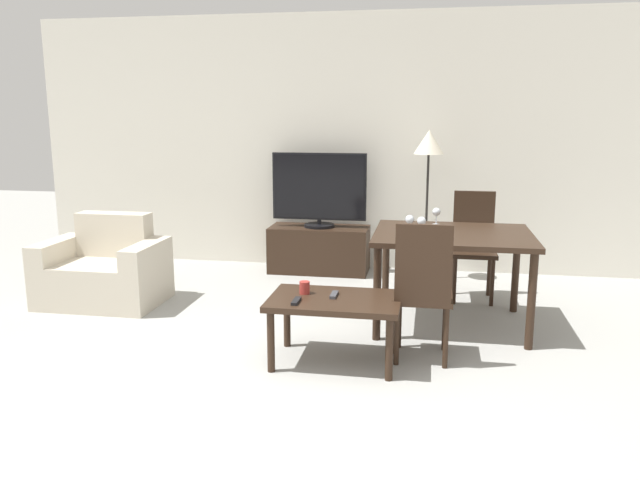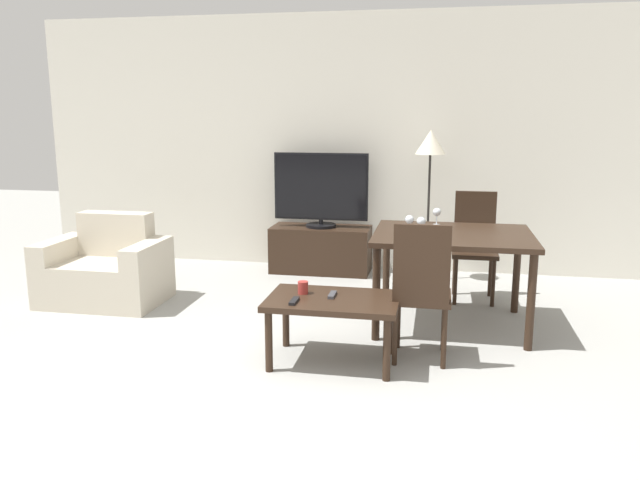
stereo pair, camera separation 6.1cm
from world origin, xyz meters
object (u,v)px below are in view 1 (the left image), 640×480
(cup_white_near, at_px, (305,288))
(floor_lamp, at_px, (429,153))
(dining_chair_near, at_px, (423,287))
(wine_glass_right, at_px, (410,221))
(tv_stand, at_px, (319,249))
(wine_glass_center, at_px, (436,213))
(tv, at_px, (319,190))
(dining_table, at_px, (453,243))
(wine_glass_left, at_px, (421,222))
(armchair, at_px, (105,272))
(coffee_table, at_px, (335,306))
(remote_secondary, at_px, (296,301))
(dining_chair_far, at_px, (473,241))
(remote_primary, at_px, (334,295))

(cup_white_near, bearing_deg, floor_lamp, 70.47)
(dining_chair_near, height_order, wine_glass_right, dining_chair_near)
(tv_stand, distance_m, wine_glass_center, 1.79)
(tv, height_order, cup_white_near, tv)
(tv_stand, xyz_separation_m, dining_table, (1.34, -1.50, 0.42))
(tv_stand, relative_size, wine_glass_left, 7.16)
(armchair, distance_m, coffee_table, 2.45)
(wine_glass_left, bearing_deg, tv_stand, 123.24)
(dining_chair_near, bearing_deg, cup_white_near, -176.96)
(floor_lamp, distance_m, remote_secondary, 2.71)
(cup_white_near, bearing_deg, tv, 97.80)
(dining_table, relative_size, floor_lamp, 0.81)
(remote_secondary, relative_size, wine_glass_center, 1.03)
(coffee_table, height_order, dining_chair_near, dining_chair_near)
(cup_white_near, relative_size, wine_glass_center, 0.59)
(wine_glass_right, bearing_deg, wine_glass_center, 63.98)
(coffee_table, bearing_deg, wine_glass_left, 54.29)
(floor_lamp, xyz_separation_m, wine_glass_left, (-0.03, -1.54, -0.43))
(dining_chair_near, relative_size, wine_glass_center, 6.67)
(armchair, xyz_separation_m, dining_chair_far, (3.24, 0.73, 0.25))
(floor_lamp, bearing_deg, dining_chair_near, -89.87)
(cup_white_near, bearing_deg, armchair, 155.01)
(tv_stand, distance_m, remote_primary, 2.45)
(floor_lamp, bearing_deg, remote_secondary, -108.25)
(floor_lamp, distance_m, remote_primary, 2.48)
(tv_stand, bearing_deg, wine_glass_right, -58.04)
(dining_chair_far, bearing_deg, tv_stand, 156.03)
(dining_chair_near, bearing_deg, wine_glass_center, 85.86)
(wine_glass_left, height_order, wine_glass_right, same)
(floor_lamp, bearing_deg, tv_stand, 173.76)
(tv, bearing_deg, floor_lamp, -6.11)
(dining_chair_near, height_order, remote_primary, dining_chair_near)
(armchair, height_order, remote_secondary, armchair)
(dining_chair_near, bearing_deg, dining_chair_far, 75.34)
(remote_primary, relative_size, wine_glass_center, 1.03)
(tv, bearing_deg, tv_stand, 90.00)
(dining_table, relative_size, dining_chair_near, 1.25)
(tv, xyz_separation_m, coffee_table, (0.54, -2.42, -0.48))
(tv, relative_size, dining_chair_far, 1.02)
(remote_primary, height_order, remote_secondary, same)
(tv, distance_m, wine_glass_right, 1.89)
(dining_table, height_order, wine_glass_left, wine_glass_left)
(wine_glass_left, bearing_deg, remote_primary, -127.74)
(coffee_table, xyz_separation_m, wine_glass_right, (0.46, 0.82, 0.46))
(floor_lamp, bearing_deg, dining_chair_far, -52.72)
(dining_table, bearing_deg, wine_glass_center, 112.08)
(wine_glass_right, bearing_deg, floor_lamp, 85.43)
(wine_glass_right, bearing_deg, dining_chair_near, -80.26)
(tv_stand, xyz_separation_m, floor_lamp, (1.12, -0.12, 1.04))
(dining_chair_far, xyz_separation_m, wine_glass_center, (-0.34, -0.49, 0.32))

